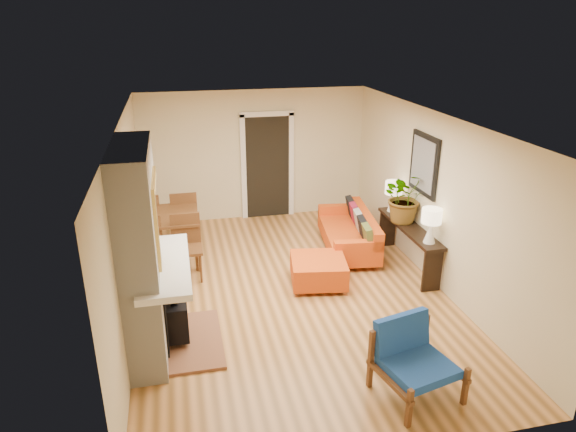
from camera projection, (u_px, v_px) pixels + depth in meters
name	position (u px, v px, depth m)	size (l,w,h in m)	color
room_shell	(291.00, 164.00, 9.87)	(6.50, 6.50, 6.50)	tan
fireplace	(145.00, 258.00, 6.03)	(1.09, 1.68, 2.60)	white
sofa	(352.00, 232.00, 9.10)	(1.04, 1.96, 0.74)	silver
ottoman	(318.00, 270.00, 7.93)	(0.95, 0.95, 0.42)	silver
blue_chair	(412.00, 355.00, 5.59)	(0.96, 0.94, 0.84)	brown
dining_table	(180.00, 223.00, 8.58)	(0.79, 1.90, 1.03)	brown
console_table	(409.00, 234.00, 8.37)	(0.34, 1.85, 0.72)	black
lamp_near	(431.00, 222.00, 7.59)	(0.30, 0.30, 0.54)	white
lamp_far	(393.00, 193.00, 8.84)	(0.30, 0.30, 0.54)	white
houseplant	(406.00, 197.00, 8.36)	(0.78, 0.68, 0.87)	#1E5919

